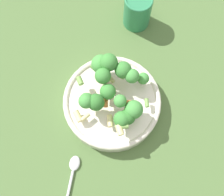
% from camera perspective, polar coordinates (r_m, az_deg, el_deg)
% --- Properties ---
extents(ground_plane, '(3.00, 3.00, 0.00)m').
position_cam_1_polar(ground_plane, '(0.69, 0.00, -1.63)').
color(ground_plane, '#4C6B38').
extents(bowl, '(0.24, 0.24, 0.05)m').
position_cam_1_polar(bowl, '(0.66, 0.00, -0.98)').
color(bowl, silver).
rests_on(bowl, ground_plane).
extents(pasta_salad, '(0.18, 0.19, 0.09)m').
position_cam_1_polar(pasta_salad, '(0.60, 0.14, 1.86)').
color(pasta_salad, '#8CB766').
rests_on(pasta_salad, bowl).
extents(cup, '(0.08, 0.08, 0.10)m').
position_cam_1_polar(cup, '(0.76, 5.56, 18.41)').
color(cup, '#2D7F51').
rests_on(cup, ground_plane).
extents(spoon, '(0.19, 0.07, 0.01)m').
position_cam_1_polar(spoon, '(0.66, -8.95, -17.42)').
color(spoon, silver).
rests_on(spoon, ground_plane).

